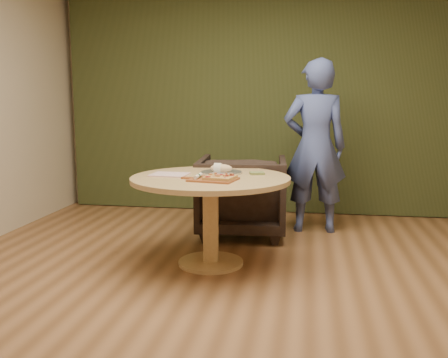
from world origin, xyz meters
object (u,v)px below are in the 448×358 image
person_standing (315,147)px  cutlery_roll (198,176)px  pedestal_table (211,193)px  serving_tray (221,172)px  bread_roll (220,168)px  flatbread_pizza (220,177)px  armchair (242,192)px  pizza_paddle (212,179)px

person_standing → cutlery_roll: bearing=51.3°
pedestal_table → cutlery_roll: bearing=-109.9°
cutlery_roll → person_standing: person_standing is taller
cutlery_roll → serving_tray: (0.12, 0.37, -0.02)m
pedestal_table → bread_roll: bread_roll is taller
flatbread_pizza → armchair: 1.23m
pizza_paddle → flatbread_pizza: (0.07, -0.01, 0.02)m
pedestal_table → serving_tray: bearing=73.7°
cutlery_roll → bread_roll: 0.39m
pedestal_table → bread_roll: (0.05, 0.19, 0.18)m
bread_roll → serving_tray: bearing=0.0°
pedestal_table → person_standing: person_standing is taller
cutlery_roll → bread_roll: bread_roll is taller
armchair → person_standing: (0.72, 0.26, 0.45)m
serving_tray → cutlery_roll: bearing=-108.0°
serving_tray → bread_roll: 0.04m
flatbread_pizza → bread_roll: bearing=99.9°
bread_roll → person_standing: (0.81, 1.05, 0.10)m
flatbread_pizza → armchair: (0.02, 1.18, -0.33)m
person_standing → bread_roll: bearing=46.7°
flatbread_pizza → cutlery_roll: flatbread_pizza is taller
serving_tray → bread_roll: bread_roll is taller
pizza_paddle → armchair: armchair is taller
cutlery_roll → serving_tray: 0.39m
pedestal_table → person_standing: (0.86, 1.25, 0.28)m
cutlery_roll → bread_roll: size_ratio=1.03×
cutlery_roll → serving_tray: cutlery_roll is taller
pedestal_table → serving_tray: size_ratio=3.69×
armchair → serving_tray: bearing=80.2°
flatbread_pizza → bread_roll: size_ratio=1.33×
pedestal_table → person_standing: bearing=55.5°
flatbread_pizza → person_standing: 1.63m
cutlery_roll → armchair: size_ratio=0.22×
cutlery_roll → person_standing: size_ratio=0.11×
pizza_paddle → cutlery_roll: bearing=-175.1°
pizza_paddle → person_standing: 1.65m
serving_tray → pedestal_table: bearing=-106.3°
flatbread_pizza → armchair: bearing=89.0°
cutlery_roll → armchair: 1.23m
pizza_paddle → person_standing: person_standing is taller
pizza_paddle → serving_tray: bearing=99.6°
pizza_paddle → cutlery_roll: 0.12m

